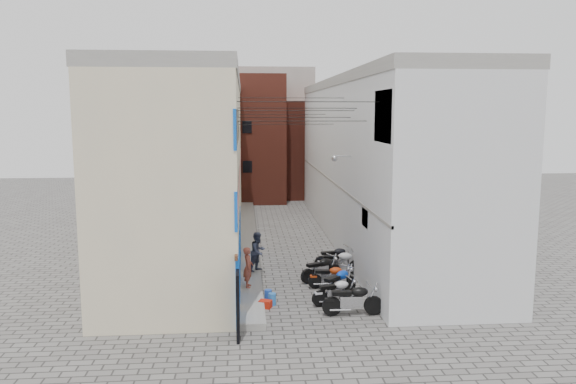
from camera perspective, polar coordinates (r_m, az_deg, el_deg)
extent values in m
plane|color=#5C5956|center=(19.16, 2.72, -13.78)|extent=(90.00, 90.00, 0.00)
cube|color=gray|center=(31.43, -4.01, -4.79)|extent=(0.90, 26.00, 0.25)
cube|color=beige|center=(30.88, -9.57, 2.65)|extent=(5.00, 26.00, 8.50)
cube|color=tan|center=(30.79, -5.00, 2.25)|extent=(0.10, 26.00, 0.80)
cube|color=blue|center=(23.28, -5.03, -6.44)|extent=(0.12, 10.20, 2.40)
cube|color=blue|center=(22.61, -5.20, 3.41)|extent=(0.10, 10.20, 4.00)
cube|color=gray|center=(30.79, -9.78, 11.01)|extent=(5.10, 26.00, 0.50)
cube|color=black|center=(18.26, -5.11, -11.25)|extent=(0.10, 1.20, 2.20)
cube|color=silver|center=(31.62, 8.81, 2.79)|extent=(5.00, 26.00, 8.50)
cube|color=blue|center=(19.73, 9.73, 7.58)|extent=(0.10, 2.40, 1.80)
cube|color=white|center=(22.55, 7.96, -2.54)|extent=(0.08, 1.00, 0.70)
cylinder|color=#B2B2B7|center=(25.10, 5.66, 3.65)|extent=(0.80, 0.06, 0.06)
sphere|color=#B2B2B7|center=(25.04, 4.76, 3.42)|extent=(0.28, 0.28, 0.28)
cube|color=gray|center=(31.52, 8.99, 10.96)|extent=(5.10, 26.00, 0.50)
cube|color=gray|center=(31.23, 4.38, 1.23)|extent=(0.10, 26.00, 0.12)
cube|color=maroon|center=(45.68, -4.20, 5.44)|extent=(6.00, 6.00, 10.00)
cube|color=maroon|center=(48.02, 1.79, 4.40)|extent=(5.00, 6.00, 8.00)
cube|color=gray|center=(51.70, -2.02, 6.33)|extent=(8.00, 5.00, 11.00)
cube|color=black|center=(43.30, -1.47, 0.26)|extent=(2.00, 0.30, 2.40)
cylinder|color=black|center=(19.76, 2.13, 9.15)|extent=(5.20, 0.02, 0.02)
cylinder|color=black|center=(21.75, 1.50, 7.22)|extent=(5.20, 0.02, 0.02)
cylinder|color=black|center=(24.24, 0.88, 8.26)|extent=(5.20, 0.02, 0.02)
cylinder|color=black|center=(26.73, 0.37, 9.54)|extent=(5.20, 0.02, 0.02)
cylinder|color=black|center=(29.72, -0.13, 6.90)|extent=(5.20, 0.02, 0.02)
cylinder|color=black|center=(32.71, -0.54, 7.89)|extent=(5.20, 0.02, 0.02)
cylinder|color=black|center=(22.74, 1.24, 8.52)|extent=(5.65, 2.07, 0.02)
cylinder|color=black|center=(25.73, 0.56, 7.59)|extent=(5.80, 1.58, 0.02)
imported|color=brown|center=(22.45, -4.08, -7.63)|extent=(0.42, 0.61, 1.61)
imported|color=#32374B|center=(24.63, -3.06, -6.06)|extent=(1.04, 1.06, 1.73)
cylinder|color=blue|center=(21.30, -1.62, -10.83)|extent=(0.33, 0.33, 0.45)
cylinder|color=#234BB1|center=(21.73, -2.03, -10.46)|extent=(0.37, 0.37, 0.45)
cube|color=#B71F0D|center=(21.07, -2.32, -11.31)|extent=(0.54, 0.48, 0.28)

